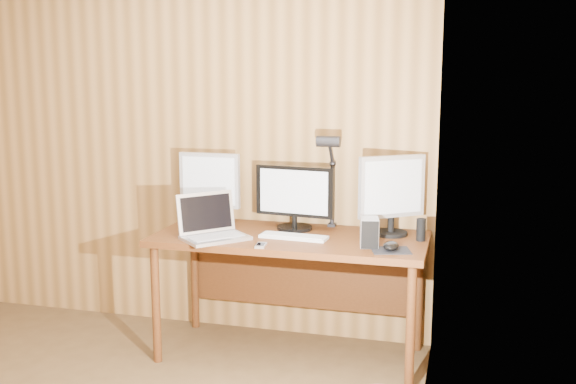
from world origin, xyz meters
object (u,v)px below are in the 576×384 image
at_px(desk, 293,252).
at_px(keyboard, 294,237).
at_px(mouse, 391,246).
at_px(monitor_left, 210,186).
at_px(speaker, 421,230).
at_px(laptop, 211,227).
at_px(monitor_center, 295,197).
at_px(hard_drive, 369,232).
at_px(phone, 261,245).
at_px(desk_lamp, 330,168).
at_px(monitor_right, 392,192).

bearing_deg(desk, keyboard, -74.40).
height_order(keyboard, mouse, mouse).
distance_m(keyboard, mouse, 0.59).
height_order(desk, monitor_left, monitor_left).
relative_size(mouse, speaker, 0.95).
bearing_deg(keyboard, laptop, -162.18).
bearing_deg(keyboard, mouse, -8.69).
xyz_separation_m(monitor_center, mouse, (0.63, -0.35, -0.18)).
bearing_deg(hard_drive, phone, -175.38).
bearing_deg(monitor_left, laptop, -65.90).
xyz_separation_m(desk, mouse, (0.61, -0.26, 0.15)).
bearing_deg(laptop, mouse, -48.22).
xyz_separation_m(mouse, desk_lamp, (-0.42, 0.42, 0.36)).
distance_m(monitor_right, hard_drive, 0.35).
bearing_deg(desk_lamp, laptop, -149.02).
distance_m(monitor_right, laptop, 1.07).
xyz_separation_m(laptop, phone, (0.34, -0.12, -0.06)).
xyz_separation_m(laptop, desk_lamp, (0.62, 0.40, 0.32)).
relative_size(laptop, desk_lamp, 0.73).
height_order(mouse, desk_lamp, desk_lamp).
distance_m(mouse, phone, 0.71).
xyz_separation_m(monitor_left, keyboard, (0.62, -0.25, -0.23)).
distance_m(desk, phone, 0.39).
bearing_deg(phone, monitor_center, 73.72).
relative_size(laptop, phone, 4.09).
xyz_separation_m(laptop, keyboard, (0.47, 0.11, -0.05)).
xyz_separation_m(keyboard, mouse, (0.58, -0.13, 0.02)).
xyz_separation_m(laptop, hard_drive, (0.91, 0.05, 0.02)).
relative_size(desk, mouse, 13.00).
xyz_separation_m(monitor_right, phone, (-0.66, -0.46, -0.25)).
bearing_deg(mouse, phone, 179.03).
bearing_deg(desk_lamp, monitor_right, -10.83).
distance_m(keyboard, phone, 0.26).
xyz_separation_m(hard_drive, phone, (-0.58, -0.16, -0.07)).
distance_m(monitor_left, speaker, 1.35).
bearing_deg(desk_lamp, phone, -120.49).
height_order(keyboard, hard_drive, hard_drive).
height_order(monitor_left, speaker, monitor_left).
bearing_deg(desk, monitor_right, 9.92).
height_order(monitor_center, monitor_left, monitor_left).
height_order(hard_drive, phone, hard_drive).
height_order(monitor_right, mouse, monitor_right).
height_order(monitor_center, desk_lamp, desk_lamp).
bearing_deg(monitor_right, phone, 178.55).
relative_size(hard_drive, speaker, 1.24).
bearing_deg(desk_lamp, mouse, -46.80).
distance_m(monitor_center, monitor_right, 0.59).
distance_m(desk, monitor_center, 0.34).
bearing_deg(monitor_right, hard_drive, -142.30).
bearing_deg(desk_lamp, hard_drive, -52.15).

